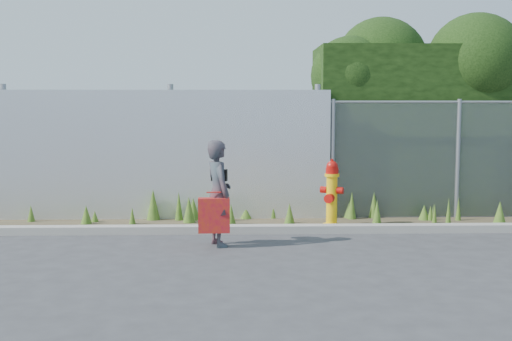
% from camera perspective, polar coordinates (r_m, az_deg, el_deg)
% --- Properties ---
extents(ground, '(80.00, 80.00, 0.00)m').
position_cam_1_polar(ground, '(8.08, 2.43, -8.07)').
color(ground, '#373639').
rests_on(ground, ground).
extents(curb, '(16.00, 0.22, 0.12)m').
position_cam_1_polar(curb, '(9.82, 1.69, -5.23)').
color(curb, gray).
rests_on(curb, ground).
extents(weed_strip, '(16.00, 1.31, 0.54)m').
position_cam_1_polar(weed_strip, '(10.53, 2.31, -4.05)').
color(weed_strip, '#473B28').
rests_on(weed_strip, ground).
extents(corrugated_fence, '(8.50, 0.21, 2.30)m').
position_cam_1_polar(corrugated_fence, '(11.19, -15.50, 1.30)').
color(corrugated_fence, silver).
rests_on(corrugated_fence, ground).
extents(hedge, '(7.44, 2.14, 3.62)m').
position_cam_1_polar(hedge, '(12.80, 20.78, 5.63)').
color(hedge, black).
rests_on(hedge, ground).
extents(fire_hydrant, '(0.37, 0.33, 1.10)m').
position_cam_1_polar(fire_hydrant, '(10.26, 6.76, -2.12)').
color(fire_hydrant, yellow).
rests_on(fire_hydrant, ground).
extents(woman, '(0.52, 0.63, 1.47)m').
position_cam_1_polar(woman, '(8.85, -3.37, -2.02)').
color(woman, '#0E545D').
rests_on(woman, ground).
extents(red_tote_bag, '(0.43, 0.16, 0.56)m').
position_cam_1_polar(red_tote_bag, '(8.75, -3.75, -3.99)').
color(red_tote_bag, '#AA092B').
extents(black_shoulder_bag, '(0.22, 0.09, 0.16)m').
position_cam_1_polar(black_shoulder_bag, '(9.03, -3.29, -0.41)').
color(black_shoulder_bag, black).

